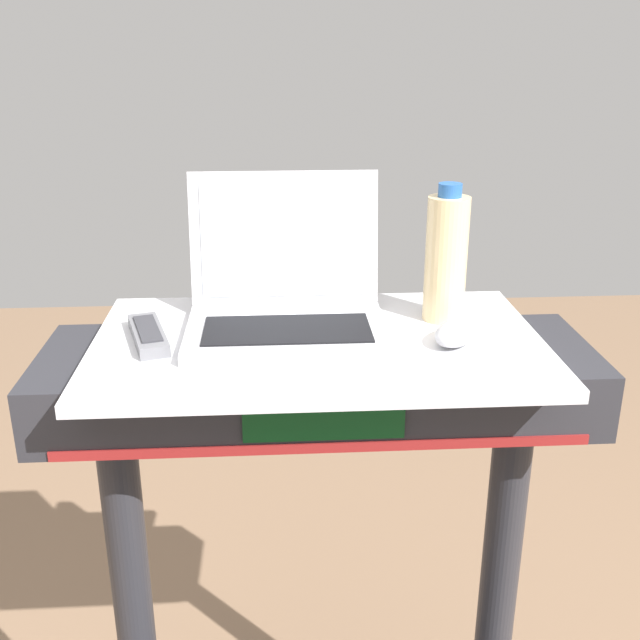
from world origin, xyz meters
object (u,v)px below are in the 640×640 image
at_px(laptop, 286,299).
at_px(water_bottle, 446,257).
at_px(tv_remote, 148,335).
at_px(computer_mouse, 456,333).

bearing_deg(laptop, water_bottle, 9.63).
bearing_deg(tv_remote, laptop, 12.15).
bearing_deg(computer_mouse, tv_remote, -150.69).
height_order(computer_mouse, tv_remote, computer_mouse).
relative_size(laptop, water_bottle, 1.39).
distance_m(water_bottle, tv_remote, 0.51).
bearing_deg(laptop, tv_remote, -163.32).
distance_m(computer_mouse, tv_remote, 0.49).
distance_m(computer_mouse, water_bottle, 0.15).
distance_m(laptop, tv_remote, 0.23).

